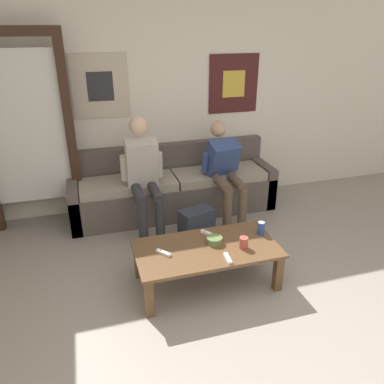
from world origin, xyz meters
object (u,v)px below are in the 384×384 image
at_px(couch, 173,189).
at_px(game_controller_near_left, 163,253).
at_px(person_seated_adult, 144,172).
at_px(game_controller_near_right, 228,258).
at_px(drink_can_blue, 261,228).
at_px(ceramic_bowl, 215,240).
at_px(game_controller_far_center, 207,233).
at_px(coffee_table, 207,253).
at_px(person_seated_teen, 225,169).
at_px(pillar_candle, 244,243).
at_px(backpack, 197,226).

distance_m(couch, game_controller_near_left, 1.56).
distance_m(person_seated_adult, game_controller_near_right, 1.47).
distance_m(person_seated_adult, drink_can_blue, 1.42).
height_order(ceramic_bowl, game_controller_near_right, ceramic_bowl).
relative_size(ceramic_bowl, game_controller_far_center, 1.04).
relative_size(game_controller_near_left, game_controller_far_center, 0.96).
bearing_deg(game_controller_near_right, coffee_table, 115.21).
bearing_deg(drink_can_blue, person_seated_teen, 86.93).
bearing_deg(drink_can_blue, person_seated_adult, 129.80).
distance_m(couch, game_controller_near_right, 1.73).
height_order(drink_can_blue, game_controller_far_center, drink_can_blue).
height_order(couch, pillar_candle, couch).
height_order(coffee_table, drink_can_blue, drink_can_blue).
bearing_deg(person_seated_teen, couch, 148.75).
relative_size(pillar_candle, game_controller_far_center, 0.82).
xyz_separation_m(person_seated_teen, game_controller_far_center, (-0.53, -0.96, -0.23)).
distance_m(person_seated_adult, pillar_candle, 1.43).
xyz_separation_m(person_seated_adult, game_controller_near_right, (0.45, -1.37, -0.30)).
relative_size(coffee_table, person_seated_adult, 0.99).
xyz_separation_m(person_seated_adult, backpack, (0.48, -0.42, -0.52)).
distance_m(backpack, ceramic_bowl, 0.72).
bearing_deg(game_controller_near_left, backpack, 53.84).
relative_size(person_seated_teen, game_controller_far_center, 8.09).
bearing_deg(couch, game_controller_far_center, -89.73).
bearing_deg(person_seated_teen, backpack, -136.79).
height_order(person_seated_teen, game_controller_far_center, person_seated_teen).
bearing_deg(game_controller_near_right, person_seated_adult, 108.18).
xyz_separation_m(person_seated_teen, ceramic_bowl, (-0.52, -1.12, -0.21)).
xyz_separation_m(couch, pillar_candle, (0.23, -1.59, 0.14)).
xyz_separation_m(ceramic_bowl, pillar_candle, (0.22, -0.14, 0.02)).
xyz_separation_m(couch, backpack, (0.07, -0.77, -0.11)).
bearing_deg(backpack, game_controller_near_left, -126.16).
xyz_separation_m(person_seated_adult, game_controller_far_center, (0.42, -0.94, -0.30)).
xyz_separation_m(backpack, pillar_candle, (0.17, -0.82, 0.25)).
distance_m(couch, pillar_candle, 1.62).
bearing_deg(person_seated_adult, pillar_candle, -62.56).
relative_size(drink_can_blue, game_controller_far_center, 0.89).
bearing_deg(person_seated_teen, ceramic_bowl, -114.98).
bearing_deg(coffee_table, person_seated_teen, 62.37).
bearing_deg(couch, person_seated_teen, -31.25).
distance_m(backpack, drink_can_blue, 0.82).
bearing_deg(game_controller_far_center, person_seated_teen, 60.93).
xyz_separation_m(coffee_table, game_controller_near_left, (-0.39, 0.01, 0.07)).
bearing_deg(backpack, drink_can_blue, -57.59).
relative_size(coffee_table, ceramic_bowl, 8.67).
xyz_separation_m(coffee_table, ceramic_bowl, (0.09, 0.04, 0.09)).
bearing_deg(pillar_candle, coffee_table, 161.75).
relative_size(backpack, pillar_candle, 3.52).
distance_m(couch, person_seated_adult, 0.67).
relative_size(coffee_table, backpack, 3.10).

